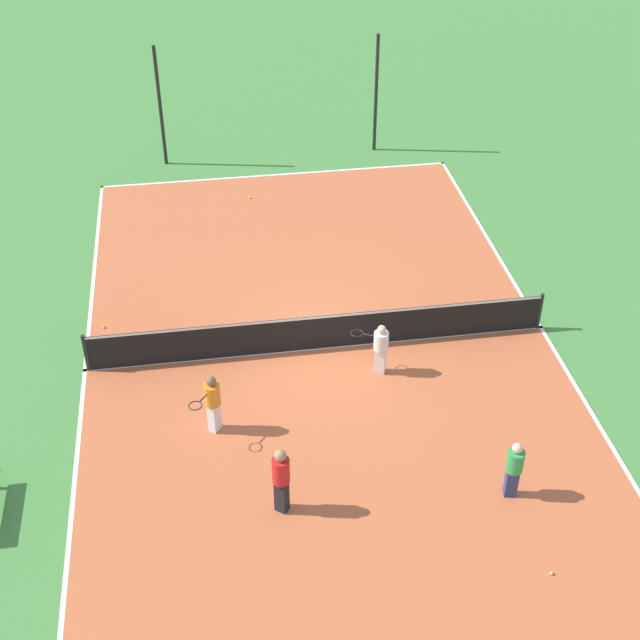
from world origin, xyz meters
TOP-DOWN VIEW (x-y plane):
  - ground_plane at (0.00, 0.00)m, footprint 80.00×80.00m
  - court_surface at (0.00, 0.00)m, footprint 11.80×19.60m
  - tennis_net at (0.00, 0.00)m, footprint 11.60×0.10m
  - player_center_orange at (-2.81, -2.61)m, footprint 0.84×0.94m
  - player_far_white at (1.29, -1.15)m, footprint 0.99×0.68m
  - player_far_green at (3.15, -5.51)m, footprint 0.41×0.41m
  - player_coach_red at (-1.59, -5.20)m, footprint 0.51×0.51m
  - tennis_ball_right_alley at (3.28, -7.60)m, footprint 0.07×0.07m
  - tennis_ball_near_net at (-1.04, 8.19)m, footprint 0.07×0.07m
  - tennis_ball_far_baseline at (-5.46, 1.70)m, footprint 0.07×0.07m
  - tennis_ball_midcourt at (-1.91, 0.92)m, footprint 0.07×0.07m
  - fence_post_back_left at (-3.70, 11.24)m, footprint 0.12×0.12m
  - fence_post_back_right at (3.70, 11.24)m, footprint 0.12×0.12m

SIDE VIEW (x-z plane):
  - ground_plane at x=0.00m, z-range 0.00..0.00m
  - court_surface at x=0.00m, z-range 0.00..0.02m
  - tennis_ball_right_alley at x=3.28m, z-range 0.02..0.09m
  - tennis_ball_near_net at x=-1.04m, z-range 0.02..0.09m
  - tennis_ball_far_baseline at x=-5.46m, z-range 0.02..0.09m
  - tennis_ball_midcourt at x=-1.91m, z-range 0.02..0.09m
  - tennis_net at x=0.00m, z-range 0.03..1.08m
  - player_far_white at x=1.29m, z-range 0.11..1.50m
  - player_far_green at x=3.15m, z-range 0.11..1.54m
  - player_center_orange at x=-2.81m, z-range 0.13..1.66m
  - player_coach_red at x=-1.59m, z-range 0.14..1.79m
  - fence_post_back_left at x=-3.70m, z-range 0.00..4.18m
  - fence_post_back_right at x=3.70m, z-range 0.00..4.18m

